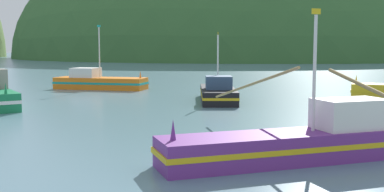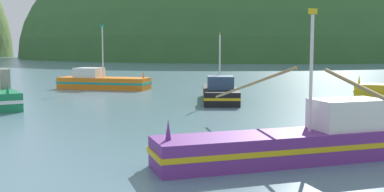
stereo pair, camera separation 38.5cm
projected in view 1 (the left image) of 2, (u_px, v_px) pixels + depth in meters
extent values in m
ellipsoid|color=#386633|center=(231.00, 58.00, 182.92)|extent=(171.08, 136.87, 103.62)
ellipsoid|color=#516B38|center=(252.00, 55.00, 239.38)|extent=(167.23, 133.78, 106.46)
cube|color=#6B2D84|center=(312.00, 145.00, 17.05)|extent=(10.84, 7.63, 1.07)
cube|color=gold|center=(312.00, 144.00, 17.04)|extent=(10.95, 7.71, 0.19)
cone|color=#6B2D84|center=(173.00, 130.00, 15.28)|extent=(0.27, 0.27, 0.70)
cube|color=silver|center=(350.00, 114.00, 17.46)|extent=(3.08, 2.74, 1.12)
cylinder|color=silver|center=(314.00, 74.00, 16.79)|extent=(0.12, 0.12, 4.20)
cube|color=gold|center=(316.00, 11.00, 16.55)|extent=(0.32, 0.21, 0.20)
cylinder|color=#997F4C|center=(250.00, 85.00, 21.77)|extent=(4.51, 7.32, 2.09)
cube|color=black|center=(218.00, 94.00, 35.68)|extent=(4.18, 8.30, 1.02)
cube|color=gold|center=(218.00, 94.00, 35.67)|extent=(4.22, 8.38, 0.18)
cone|color=black|center=(215.00, 80.00, 39.22)|extent=(0.24, 0.24, 0.70)
cube|color=#334C6B|center=(219.00, 83.00, 34.52)|extent=(2.29, 2.34, 0.97)
cylinder|color=silver|center=(218.00, 61.00, 35.64)|extent=(0.12, 0.12, 4.03)
cube|color=gold|center=(218.00, 33.00, 35.42)|extent=(0.11, 0.36, 0.20)
cone|color=#197A47|center=(6.00, 88.00, 29.05)|extent=(0.28, 0.28, 0.70)
cone|color=gold|center=(356.00, 79.00, 36.98)|extent=(0.23, 0.23, 0.70)
cube|color=orange|center=(101.00, 83.00, 45.79)|extent=(9.07, 2.82, 1.14)
cube|color=teal|center=(101.00, 83.00, 45.78)|extent=(9.16, 2.85, 0.21)
cone|color=orange|center=(140.00, 75.00, 44.69)|extent=(0.20, 0.20, 0.70)
cube|color=silver|center=(86.00, 73.00, 46.06)|extent=(2.48, 2.35, 0.93)
cylinder|color=silver|center=(99.00, 52.00, 45.49)|extent=(0.12, 0.12, 4.90)
cube|color=teal|center=(99.00, 26.00, 45.22)|extent=(0.36, 0.04, 0.20)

